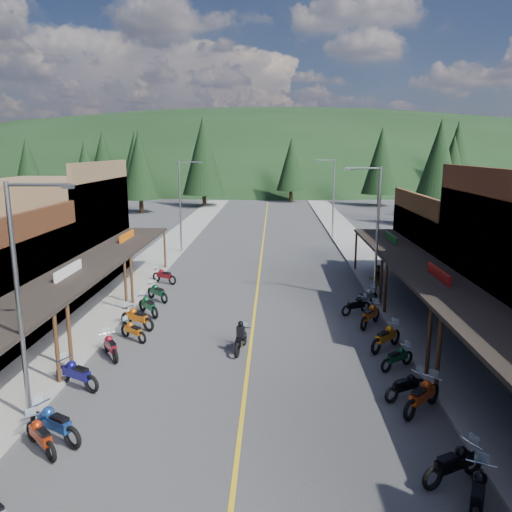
# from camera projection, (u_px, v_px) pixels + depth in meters

# --- Properties ---
(ground) EXTENTS (220.00, 220.00, 0.00)m
(ground) POSITION_uv_depth(u_px,v_px,m) (250.00, 353.00, 22.39)
(ground) COLOR #38383A
(ground) RESTS_ON ground
(centerline) EXTENTS (0.15, 90.00, 0.01)m
(centerline) POSITION_uv_depth(u_px,v_px,m) (261.00, 258.00, 41.94)
(centerline) COLOR gold
(centerline) RESTS_ON ground
(sidewalk_west) EXTENTS (3.40, 94.00, 0.15)m
(sidewalk_west) POSITION_uv_depth(u_px,v_px,m) (159.00, 256.00, 42.23)
(sidewalk_west) COLOR gray
(sidewalk_west) RESTS_ON ground
(sidewalk_east) EXTENTS (3.40, 94.00, 0.15)m
(sidewalk_east) POSITION_uv_depth(u_px,v_px,m) (365.00, 258.00, 41.62)
(sidewalk_east) COLOR gray
(sidewalk_east) RESTS_ON ground
(shop_west_3) EXTENTS (10.90, 10.20, 8.20)m
(shop_west_3) POSITION_uv_depth(u_px,v_px,m) (51.00, 233.00, 33.18)
(shop_west_3) COLOR brown
(shop_west_3) RESTS_ON ground
(shop_east_3) EXTENTS (10.90, 10.20, 6.20)m
(shop_east_3) POSITION_uv_depth(u_px,v_px,m) (469.00, 250.00, 32.43)
(shop_east_3) COLOR #4C2D16
(shop_east_3) RESTS_ON ground
(streetlight_0) EXTENTS (2.16, 0.18, 8.00)m
(streetlight_0) POSITION_uv_depth(u_px,v_px,m) (22.00, 294.00, 15.84)
(streetlight_0) COLOR gray
(streetlight_0) RESTS_ON ground
(streetlight_1) EXTENTS (2.16, 0.18, 8.00)m
(streetlight_1) POSITION_uv_depth(u_px,v_px,m) (182.00, 202.00, 43.20)
(streetlight_1) COLOR gray
(streetlight_1) RESTS_ON ground
(streetlight_2) EXTENTS (2.16, 0.18, 8.00)m
(streetlight_2) POSITION_uv_depth(u_px,v_px,m) (375.00, 228.00, 29.04)
(streetlight_2) COLOR gray
(streetlight_2) RESTS_ON ground
(streetlight_3) EXTENTS (2.16, 0.18, 8.00)m
(streetlight_3) POSITION_uv_depth(u_px,v_px,m) (332.00, 195.00, 50.54)
(streetlight_3) COLOR gray
(streetlight_3) RESTS_ON ground
(ridge_hill) EXTENTS (310.00, 140.00, 60.00)m
(ridge_hill) POSITION_uv_depth(u_px,v_px,m) (271.00, 179.00, 154.32)
(ridge_hill) COLOR black
(ridge_hill) RESTS_ON ground
(pine_0) EXTENTS (5.04, 5.04, 11.00)m
(pine_0) POSITION_uv_depth(u_px,v_px,m) (28.00, 165.00, 83.01)
(pine_0) COLOR black
(pine_0) RESTS_ON ground
(pine_1) EXTENTS (5.88, 5.88, 12.50)m
(pine_1) POSITION_uv_depth(u_px,v_px,m) (136.00, 159.00, 90.12)
(pine_1) COLOR black
(pine_1) RESTS_ON ground
(pine_2) EXTENTS (6.72, 6.72, 14.00)m
(pine_2) POSITION_uv_depth(u_px,v_px,m) (203.00, 156.00, 77.75)
(pine_2) COLOR black
(pine_2) RESTS_ON ground
(pine_3) EXTENTS (5.04, 5.04, 11.00)m
(pine_3) POSITION_uv_depth(u_px,v_px,m) (291.00, 164.00, 85.39)
(pine_3) COLOR black
(pine_3) RESTS_ON ground
(pine_4) EXTENTS (5.88, 5.88, 12.50)m
(pine_4) POSITION_uv_depth(u_px,v_px,m) (381.00, 160.00, 78.89)
(pine_4) COLOR black
(pine_4) RESTS_ON ground
(pine_5) EXTENTS (6.72, 6.72, 14.00)m
(pine_5) POSITION_uv_depth(u_px,v_px,m) (457.00, 155.00, 89.90)
(pine_5) COLOR black
(pine_5) RESTS_ON ground
(pine_7) EXTENTS (5.88, 5.88, 12.50)m
(pine_7) POSITION_uv_depth(u_px,v_px,m) (103.00, 158.00, 96.26)
(pine_7) COLOR black
(pine_7) RESTS_ON ground
(pine_8) EXTENTS (4.48, 4.48, 10.00)m
(pine_8) POSITION_uv_depth(u_px,v_px,m) (86.00, 174.00, 61.00)
(pine_8) COLOR black
(pine_8) RESTS_ON ground
(pine_9) EXTENTS (4.93, 4.93, 10.80)m
(pine_9) POSITION_uv_depth(u_px,v_px,m) (452.00, 170.00, 64.20)
(pine_9) COLOR black
(pine_9) RESTS_ON ground
(pine_10) EXTENTS (5.38, 5.38, 11.60)m
(pine_10) POSITION_uv_depth(u_px,v_px,m) (139.00, 165.00, 70.46)
(pine_10) COLOR black
(pine_10) RESTS_ON ground
(pine_11) EXTENTS (5.82, 5.82, 12.40)m
(pine_11) POSITION_uv_depth(u_px,v_px,m) (439.00, 165.00, 57.33)
(pine_11) COLOR black
(pine_11) RESTS_ON ground
(bike_west_4) EXTENTS (1.90, 1.85, 1.14)m
(bike_west_4) POSITION_uv_depth(u_px,v_px,m) (40.00, 435.00, 14.96)
(bike_west_4) COLOR #9D270B
(bike_west_4) RESTS_ON ground
(bike_west_5) EXTENTS (2.38, 1.81, 1.32)m
(bike_west_5) POSITION_uv_depth(u_px,v_px,m) (54.00, 422.00, 15.49)
(bike_west_5) COLOR navy
(bike_west_5) RESTS_ON ground
(bike_west_6) EXTENTS (2.31, 1.73, 1.28)m
(bike_west_6) POSITION_uv_depth(u_px,v_px,m) (76.00, 372.00, 18.97)
(bike_west_6) COLOR navy
(bike_west_6) RESTS_ON ground
(bike_west_7) EXTENTS (1.64, 2.05, 1.15)m
(bike_west_7) POSITION_uv_depth(u_px,v_px,m) (111.00, 345.00, 21.77)
(bike_west_7) COLOR maroon
(bike_west_7) RESTS_ON ground
(bike_west_8) EXTENTS (1.83, 1.64, 1.06)m
(bike_west_8) POSITION_uv_depth(u_px,v_px,m) (133.00, 330.00, 23.76)
(bike_west_8) COLOR #C6620E
(bike_west_8) RESTS_ON ground
(bike_west_9) EXTENTS (2.27, 1.78, 1.26)m
(bike_west_9) POSITION_uv_depth(u_px,v_px,m) (137.00, 317.00, 25.31)
(bike_west_9) COLOR #C35C0D
(bike_west_9) RESTS_ON ground
(bike_west_10) EXTENTS (1.92, 2.10, 1.22)m
(bike_west_10) POSITION_uv_depth(u_px,v_px,m) (148.00, 305.00, 27.36)
(bike_west_10) COLOR #0D4225
(bike_west_10) RESTS_ON ground
(bike_west_11) EXTENTS (1.96, 1.96, 1.19)m
(bike_west_11) POSITION_uv_depth(u_px,v_px,m) (157.00, 291.00, 29.97)
(bike_west_11) COLOR #0B3B24
(bike_west_11) RESTS_ON ground
(bike_west_12) EXTENTS (2.10, 1.63, 1.16)m
(bike_west_12) POSITION_uv_depth(u_px,v_px,m) (164.00, 275.00, 33.90)
(bike_west_12) COLOR maroon
(bike_west_12) RESTS_ON ground
(bike_east_3) EXTENTS (1.61, 2.33, 1.27)m
(bike_east_3) POSITION_uv_depth(u_px,v_px,m) (478.00, 492.00, 12.34)
(bike_east_3) COLOR black
(bike_east_3) RESTS_ON ground
(bike_east_4) EXTENTS (2.21, 1.63, 1.22)m
(bike_east_4) POSITION_uv_depth(u_px,v_px,m) (454.00, 462.00, 13.58)
(bike_east_4) COLOR black
(bike_east_4) RESTS_ON ground
(bike_east_5) EXTENTS (2.13, 2.18, 1.31)m
(bike_east_5) POSITION_uv_depth(u_px,v_px,m) (422.00, 394.00, 17.23)
(bike_east_5) COLOR #AC340C
(bike_east_5) RESTS_ON ground
(bike_east_6) EXTENTS (1.97, 1.51, 1.09)m
(bike_east_6) POSITION_uv_depth(u_px,v_px,m) (406.00, 385.00, 18.18)
(bike_east_6) COLOR black
(bike_east_6) RESTS_ON ground
(bike_east_7) EXTENTS (1.86, 1.61, 1.06)m
(bike_east_7) POSITION_uv_depth(u_px,v_px,m) (397.00, 357.00, 20.69)
(bike_east_7) COLOR #0B371F
(bike_east_7) RESTS_ON ground
(bike_east_8) EXTENTS (2.09, 2.13, 1.28)m
(bike_east_8) POSITION_uv_depth(u_px,v_px,m) (386.00, 336.00, 22.67)
(bike_east_8) COLOR #C36C0D
(bike_east_8) RESTS_ON ground
(bike_east_9) EXTENTS (1.85, 2.30, 1.29)m
(bike_east_9) POSITION_uv_depth(u_px,v_px,m) (370.00, 314.00, 25.69)
(bike_east_9) COLOR #B84F0D
(bike_east_9) RESTS_ON ground
(bike_east_10) EXTENTS (1.98, 1.56, 1.10)m
(bike_east_10) POSITION_uv_depth(u_px,v_px,m) (356.00, 305.00, 27.53)
(bike_east_10) COLOR black
(bike_east_10) RESTS_ON ground
(bike_east_11) EXTENTS (1.90, 1.82, 1.13)m
(bike_east_11) POSITION_uv_depth(u_px,v_px,m) (366.00, 296.00, 29.11)
(bike_east_11) COLOR #9C9CA1
(bike_east_11) RESTS_ON ground
(rider_on_bike) EXTENTS (0.99, 2.08, 1.52)m
(rider_on_bike) POSITION_uv_depth(u_px,v_px,m) (241.00, 339.00, 22.43)
(rider_on_bike) COLOR black
(rider_on_bike) RESTS_ON ground
(pedestrian_east_b) EXTENTS (0.95, 0.60, 1.86)m
(pedestrian_east_b) POSITION_uv_depth(u_px,v_px,m) (376.00, 279.00, 30.89)
(pedestrian_east_b) COLOR brown
(pedestrian_east_b) RESTS_ON sidewalk_east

